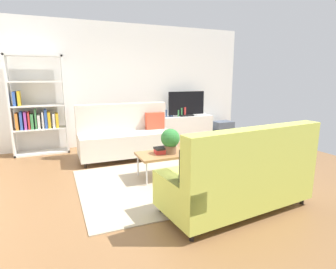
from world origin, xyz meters
TOP-DOWN VIEW (x-y plane):
  - ground_plane at (0.00, 0.00)m, footprint 7.68×7.68m
  - wall_far at (0.00, 2.80)m, footprint 6.40×0.12m
  - area_rug at (0.04, -0.14)m, footprint 2.90×2.20m
  - couch_beige at (-0.30, 1.48)m, footprint 1.91×0.85m
  - couch_green at (0.38, -1.36)m, footprint 1.97×1.02m
  - coffee_table at (0.09, 0.06)m, footprint 1.10×0.56m
  - tv_console at (1.57, 2.46)m, footprint 1.40×0.44m
  - tv at (1.57, 2.44)m, footprint 1.00×0.20m
  - bookshelf at (-1.96, 2.48)m, footprint 1.10×0.36m
  - storage_trunk at (2.67, 2.36)m, footprint 0.52×0.40m
  - potted_plant at (0.06, 0.02)m, footprint 0.31×0.31m
  - table_book_0 at (-0.06, 0.08)m, footprint 0.26×0.21m
  - table_book_1 at (-0.06, 0.08)m, footprint 0.26×0.21m
  - table_book_2 at (-0.06, 0.08)m, footprint 0.25×0.19m
  - vase_0 at (0.99, 2.51)m, footprint 0.11×0.11m
  - vase_1 at (1.16, 2.51)m, footprint 0.11×0.11m
  - bottle_0 at (1.33, 2.42)m, footprint 0.04×0.04m
  - bottle_1 at (1.42, 2.42)m, footprint 0.04×0.04m
  - bottle_2 at (1.52, 2.42)m, footprint 0.06×0.06m

SIDE VIEW (x-z plane):
  - ground_plane at x=0.00m, z-range 0.00..0.00m
  - area_rug at x=0.04m, z-range 0.00..0.01m
  - storage_trunk at x=2.67m, z-range 0.00..0.44m
  - tv_console at x=1.57m, z-range 0.00..0.64m
  - coffee_table at x=0.09m, z-range 0.18..0.60m
  - table_book_0 at x=-0.06m, z-range 0.42..0.45m
  - couch_beige at x=-0.30m, z-range -0.11..0.99m
  - couch_green at x=0.38m, z-range -0.11..0.99m
  - table_book_1 at x=-0.06m, z-range 0.45..0.49m
  - table_book_2 at x=-0.06m, z-range 0.49..0.52m
  - potted_plant at x=0.06m, z-range 0.44..0.85m
  - vase_1 at x=1.16m, z-range 0.64..0.81m
  - bottle_0 at x=1.33m, z-range 0.64..0.81m
  - vase_0 at x=0.99m, z-range 0.64..0.82m
  - bottle_1 at x=1.42m, z-range 0.64..0.86m
  - bottle_2 at x=1.52m, z-range 0.64..0.88m
  - tv at x=1.57m, z-range 0.63..1.27m
  - bookshelf at x=-1.96m, z-range -0.09..2.01m
  - wall_far at x=0.00m, z-range 0.00..2.90m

